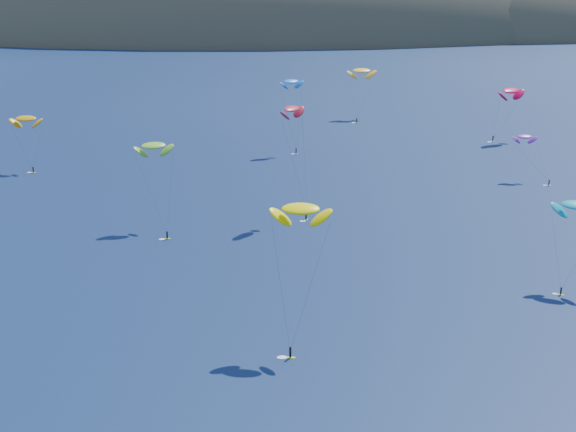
# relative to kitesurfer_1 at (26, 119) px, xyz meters

# --- Properties ---
(island) EXTENTS (730.00, 300.00, 210.00)m
(island) POSITION_rel_kitesurfer_1_xyz_m (105.27, 408.92, -25.34)
(island) COLOR #3D3526
(island) RESTS_ON ground
(kitesurfer_1) EXTENTS (9.21, 7.59, 17.13)m
(kitesurfer_1) POSITION_rel_kitesurfer_1_xyz_m (0.00, 0.00, 0.00)
(kitesurfer_1) COLOR #C2F51B
(kitesurfer_1) RESTS_ON ground
(kitesurfer_2) EXTENTS (9.80, 11.12, 24.70)m
(kitesurfer_2) POSITION_rel_kitesurfer_1_xyz_m (69.84, -108.09, 7.44)
(kitesurfer_2) COLOR #C2F51B
(kitesurfer_2) RESTS_ON ground
(kitesurfer_3) EXTENTS (9.21, 15.00, 20.72)m
(kitesurfer_3) POSITION_rel_kitesurfer_1_xyz_m (40.89, -49.51, 3.70)
(kitesurfer_3) COLOR #C2F51B
(kitesurfer_3) RESTS_ON ground
(kitesurfer_4) EXTENTS (8.29, 9.17, 23.61)m
(kitesurfer_4) POSITION_rel_kitesurfer_1_xyz_m (76.73, 17.35, 6.85)
(kitesurfer_4) COLOR #C2F51B
(kitesurfer_4) RESTS_ON ground
(kitesurfer_6) EXTENTS (8.94, 9.76, 13.51)m
(kitesurfer_6) POSITION_rel_kitesurfer_1_xyz_m (138.33, -18.68, -2.92)
(kitesurfer_6) COLOR #C2F51B
(kitesurfer_6) RESTS_ON ground
(kitesurfer_8) EXTENTS (12.34, 9.29, 19.14)m
(kitesurfer_8) POSITION_rel_kitesurfer_1_xyz_m (149.16, 26.59, 1.57)
(kitesurfer_8) COLOR #C2F51B
(kitesurfer_8) RESTS_ON ground
(kitesurfer_9) EXTENTS (7.85, 9.64, 27.82)m
(kitesurfer_9) POSITION_rel_kitesurfer_1_xyz_m (72.65, -45.64, 10.96)
(kitesurfer_9) COLOR #C2F51B
(kitesurfer_9) RESTS_ON ground
(kitesurfer_11) EXTENTS (10.56, 14.69, 19.93)m
(kitesurfer_11) POSITION_rel_kitesurfer_1_xyz_m (106.05, 66.39, 2.43)
(kitesurfer_11) COLOR #C2F51B
(kitesurfer_11) RESTS_ON ground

